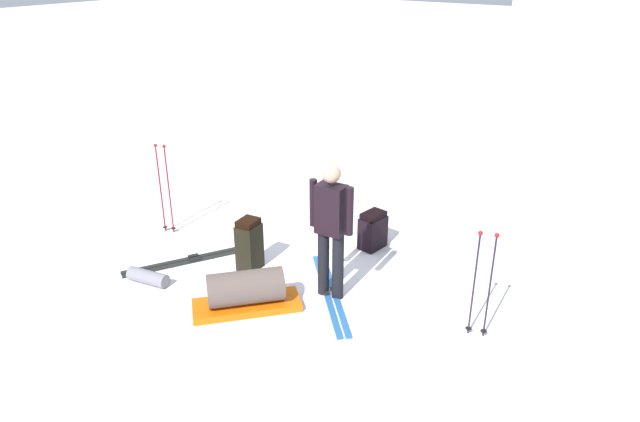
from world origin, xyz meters
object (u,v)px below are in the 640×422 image
at_px(ski_pair_far, 194,259).
at_px(backpack_bright, 373,231).
at_px(gear_sled, 246,292).
at_px(skier_standing, 331,225).
at_px(backpack_large_dark, 249,245).
at_px(ski_pair_near, 330,293).
at_px(ski_poles_planted_near, 483,279).
at_px(sleeping_mat_rolled, 148,277).
at_px(ski_poles_planted_far, 164,185).

distance_m(ski_pair_far, backpack_bright, 2.50).
relative_size(backpack_bright, gear_sled, 0.44).
height_order(skier_standing, backpack_large_dark, skier_standing).
xyz_separation_m(backpack_large_dark, gear_sled, (0.59, -0.75, -0.12)).
bearing_deg(backpack_bright, ski_pair_near, -82.17).
relative_size(ski_poles_planted_near, sleeping_mat_rolled, 2.29).
distance_m(backpack_large_dark, gear_sled, 0.97).
bearing_deg(ski_pair_near, backpack_large_dark, -176.27).
height_order(skier_standing, backpack_bright, skier_standing).
bearing_deg(backpack_large_dark, ski_poles_planted_near, 5.68).
bearing_deg(backpack_large_dark, skier_standing, 2.70).
xyz_separation_m(skier_standing, ski_pair_far, (-2.02, -0.33, -0.94)).
bearing_deg(ski_poles_planted_far, gear_sled, -21.21).
height_order(ski_pair_far, ski_poles_planted_far, ski_poles_planted_far).
xyz_separation_m(backpack_large_dark, ski_poles_planted_far, (-1.73, 0.15, 0.41)).
relative_size(ski_pair_far, sleeping_mat_rolled, 3.22).
bearing_deg(ski_poles_planted_far, ski_pair_far, -23.58).
xyz_separation_m(ski_pair_near, ski_poles_planted_far, (-2.95, 0.07, 0.75)).
xyz_separation_m(ski_pair_near, sleeping_mat_rolled, (-2.03, -1.12, 0.08)).
distance_m(backpack_large_dark, backpack_bright, 1.77).
distance_m(ski_pair_near, backpack_large_dark, 1.27).
xyz_separation_m(ski_pair_far, backpack_large_dark, (0.78, 0.27, 0.34)).
bearing_deg(sleeping_mat_rolled, ski_poles_planted_far, 128.00).
relative_size(ski_pair_near, backpack_large_dark, 2.09).
height_order(ski_pair_near, ski_poles_planted_near, ski_poles_planted_near).
bearing_deg(backpack_large_dark, ski_poles_planted_far, 175.16).
distance_m(ski_pair_far, gear_sled, 1.47).
relative_size(backpack_bright, ski_poles_planted_far, 0.40).
bearing_deg(gear_sled, ski_pair_near, 52.81).
xyz_separation_m(ski_pair_far, ski_poles_planted_far, (-0.95, 0.42, 0.75)).
bearing_deg(backpack_bright, gear_sled, -101.53).
distance_m(ski_poles_planted_near, sleeping_mat_rolled, 4.09).
relative_size(skier_standing, backpack_bright, 3.12).
bearing_deg(gear_sled, backpack_bright, 78.47).
distance_m(skier_standing, ski_poles_planted_far, 2.98).
xyz_separation_m(ski_pair_near, backpack_bright, (-0.19, 1.35, 0.25)).
bearing_deg(gear_sled, skier_standing, 51.37).
distance_m(skier_standing, sleeping_mat_rolled, 2.48).
xyz_separation_m(gear_sled, sleeping_mat_rolled, (-1.40, -0.28, -0.13)).
bearing_deg(ski_poles_planted_near, ski_pair_far, -171.47).
relative_size(ski_pair_far, ski_poles_planted_far, 1.29).
bearing_deg(backpack_large_dark, gear_sled, -51.91).
bearing_deg(backpack_large_dark, ski_pair_far, -160.98).
bearing_deg(skier_standing, ski_poles_planted_near, 7.75).
bearing_deg(ski_pair_near, sleeping_mat_rolled, -151.17).
relative_size(ski_pair_far, ski_poles_planted_near, 1.41).
bearing_deg(sleeping_mat_rolled, skier_standing, 28.17).
bearing_deg(ski_poles_planted_near, gear_sled, -156.45).
bearing_deg(ski_pair_far, sleeping_mat_rolled, -91.97).
relative_size(ski_pair_near, backpack_bright, 2.72).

